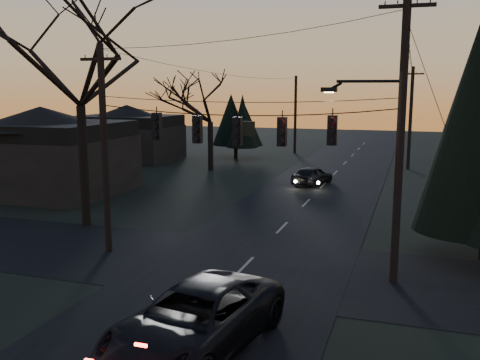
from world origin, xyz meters
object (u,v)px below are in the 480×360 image
(bare_tree_left, at_px, (78,55))
(utility_pole_far_r, at_px, (408,169))
(suv_near, at_px, (196,320))
(sedan_oncoming_a, at_px, (312,176))
(utility_pole_far_l, at_px, (295,153))
(utility_pole_left, at_px, (109,252))
(utility_pole_right, at_px, (393,282))

(bare_tree_left, bearing_deg, utility_pole_far_r, 58.78)
(suv_near, xyz_separation_m, sedan_oncoming_a, (-1.60, 24.89, -0.17))
(bare_tree_left, bearing_deg, suv_near, -44.88)
(utility_pole_far_l, height_order, suv_near, utility_pole_far_l)
(utility_pole_left, xyz_separation_m, utility_pole_far_l, (0.00, 36.00, 0.00))
(utility_pole_right, distance_m, utility_pole_left, 11.50)
(utility_pole_far_l, bearing_deg, utility_pole_left, -90.00)
(utility_pole_right, bearing_deg, suv_near, -124.96)
(utility_pole_right, height_order, utility_pole_left, utility_pole_right)
(utility_pole_left, bearing_deg, utility_pole_far_l, 90.00)
(utility_pole_far_l, height_order, sedan_oncoming_a, utility_pole_far_l)
(utility_pole_far_r, bearing_deg, sedan_oncoming_a, -122.63)
(utility_pole_left, xyz_separation_m, suv_near, (6.80, -6.72, 0.84))
(utility_pole_far_l, relative_size, suv_near, 1.33)
(utility_pole_left, height_order, suv_near, utility_pole_left)
(utility_pole_far_l, relative_size, bare_tree_left, 0.67)
(utility_pole_right, distance_m, utility_pole_far_r, 28.00)
(utility_pole_right, height_order, bare_tree_left, bare_tree_left)
(suv_near, height_order, sedan_oncoming_a, suv_near)
(utility_pole_far_r, height_order, utility_pole_far_l, utility_pole_far_r)
(utility_pole_far_l, relative_size, sedan_oncoming_a, 2.06)
(bare_tree_left, relative_size, suv_near, 1.97)
(utility_pole_far_l, bearing_deg, utility_pole_far_r, -34.82)
(utility_pole_left, bearing_deg, utility_pole_right, 0.00)
(utility_pole_right, relative_size, utility_pole_far_r, 1.18)
(suv_near, bearing_deg, bare_tree_left, 145.09)
(utility_pole_left, height_order, sedan_oncoming_a, utility_pole_left)
(utility_pole_far_l, xyz_separation_m, bare_tree_left, (-3.39, -32.57, 8.30))
(suv_near, bearing_deg, utility_pole_far_r, 92.26)
(utility_pole_right, relative_size, sedan_oncoming_a, 2.57)
(utility_pole_far_r, distance_m, sedan_oncoming_a, 11.70)
(utility_pole_left, bearing_deg, bare_tree_left, 134.71)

